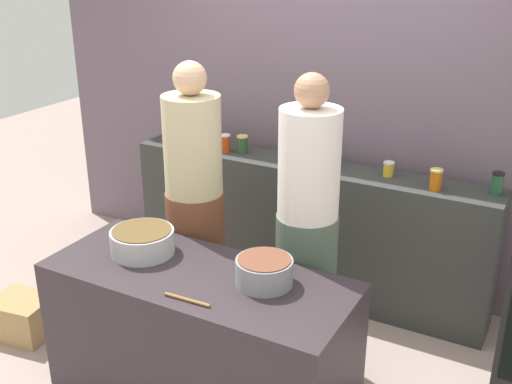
% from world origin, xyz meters
% --- Properties ---
extents(ground, '(12.00, 12.00, 0.00)m').
position_xyz_m(ground, '(0.00, 0.00, 0.00)').
color(ground, '#AA928A').
extents(storefront_wall, '(4.80, 0.12, 3.00)m').
position_xyz_m(storefront_wall, '(0.00, 1.45, 1.50)').
color(storefront_wall, slate).
rests_on(storefront_wall, ground).
extents(display_shelf, '(2.70, 0.36, 1.00)m').
position_xyz_m(display_shelf, '(0.00, 1.10, 0.50)').
color(display_shelf, '#353735').
rests_on(display_shelf, ground).
extents(prep_table, '(1.70, 0.70, 0.81)m').
position_xyz_m(prep_table, '(0.00, -0.30, 0.40)').
color(prep_table, '#31292E').
rests_on(prep_table, ground).
extents(preserve_jar_0, '(0.08, 0.08, 0.13)m').
position_xyz_m(preserve_jar_0, '(-1.11, 1.12, 1.06)').
color(preserve_jar_0, gold).
rests_on(preserve_jar_0, display_shelf).
extents(preserve_jar_1, '(0.08, 0.08, 0.11)m').
position_xyz_m(preserve_jar_1, '(-0.76, 1.09, 1.05)').
color(preserve_jar_1, '#943B1C').
rests_on(preserve_jar_1, display_shelf).
extents(preserve_jar_2, '(0.08, 0.08, 0.14)m').
position_xyz_m(preserve_jar_2, '(-0.65, 1.06, 1.07)').
color(preserve_jar_2, '#B93B15').
rests_on(preserve_jar_2, display_shelf).
extents(preserve_jar_3, '(0.08, 0.08, 0.14)m').
position_xyz_m(preserve_jar_3, '(-0.52, 1.10, 1.07)').
color(preserve_jar_3, '#2B4C2B').
rests_on(preserve_jar_3, display_shelf).
extents(preserve_jar_4, '(0.07, 0.07, 0.10)m').
position_xyz_m(preserve_jar_4, '(0.03, 1.06, 1.05)').
color(preserve_jar_4, olive).
rests_on(preserve_jar_4, display_shelf).
extents(preserve_jar_5, '(0.09, 0.09, 0.12)m').
position_xyz_m(preserve_jar_5, '(0.15, 1.16, 1.06)').
color(preserve_jar_5, '#264D2E').
rests_on(preserve_jar_5, display_shelf).
extents(preserve_jar_6, '(0.07, 0.07, 0.10)m').
position_xyz_m(preserve_jar_6, '(0.58, 1.15, 1.05)').
color(preserve_jar_6, gold).
rests_on(preserve_jar_6, display_shelf).
extents(preserve_jar_7, '(0.08, 0.08, 0.14)m').
position_xyz_m(preserve_jar_7, '(0.91, 1.05, 1.07)').
color(preserve_jar_7, '#CD5E10').
rests_on(preserve_jar_7, display_shelf).
extents(preserve_jar_8, '(0.07, 0.07, 0.15)m').
position_xyz_m(preserve_jar_8, '(1.27, 1.14, 1.07)').
color(preserve_jar_8, '#245233').
rests_on(preserve_jar_8, display_shelf).
extents(cooking_pot_left, '(0.36, 0.36, 0.14)m').
position_xyz_m(cooking_pot_left, '(-0.41, -0.24, 0.88)').
color(cooking_pot_left, '#B7B7BC').
rests_on(cooking_pot_left, prep_table).
extents(cooking_pot_center, '(0.30, 0.30, 0.15)m').
position_xyz_m(cooking_pot_center, '(0.36, -0.22, 0.88)').
color(cooking_pot_center, gray).
rests_on(cooking_pot_center, prep_table).
extents(wooden_spoon, '(0.26, 0.03, 0.02)m').
position_xyz_m(wooden_spoon, '(0.11, -0.56, 0.82)').
color(wooden_spoon, '#9E703D').
rests_on(wooden_spoon, prep_table).
extents(cook_with_tongs, '(0.37, 0.37, 1.82)m').
position_xyz_m(cook_with_tongs, '(-0.39, 0.26, 0.83)').
color(cook_with_tongs, brown).
rests_on(cook_with_tongs, ground).
extents(cook_in_cap, '(0.36, 0.36, 1.83)m').
position_xyz_m(cook_in_cap, '(0.39, 0.25, 0.83)').
color(cook_in_cap, '#4B5D4E').
rests_on(cook_in_cap, ground).
extents(bread_crate, '(0.42, 0.37, 0.27)m').
position_xyz_m(bread_crate, '(-1.39, -0.36, 0.13)').
color(bread_crate, tan).
rests_on(bread_crate, ground).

